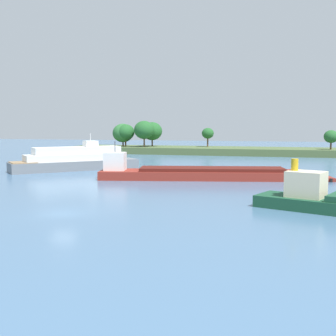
% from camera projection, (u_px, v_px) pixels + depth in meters
% --- Properties ---
extents(ground_plane, '(400.00, 400.00, 0.00)m').
position_uv_depth(ground_plane, '(63.00, 213.00, 40.98)').
color(ground_plane, '#476B8E').
extents(treeline_island, '(85.41, 16.75, 9.78)m').
position_uv_depth(treeline_island, '(196.00, 146.00, 128.58)').
color(treeline_island, '#4C6038').
rests_on(treeline_island, ground).
extents(cargo_barge, '(32.22, 12.43, 5.93)m').
position_uv_depth(cargo_barge, '(197.00, 173.00, 67.28)').
color(cargo_barge, maroon).
rests_on(cargo_barge, ground).
extents(tugboat, '(10.92, 7.64, 4.99)m').
position_uv_depth(tugboat, '(310.00, 197.00, 42.74)').
color(tugboat, '#19472D').
rests_on(tugboat, ground).
extents(fishing_skiff, '(2.56, 5.37, 1.04)m').
position_uv_depth(fishing_skiff, '(326.00, 178.00, 66.08)').
color(fishing_skiff, maroon).
rests_on(fishing_skiff, ground).
extents(small_motorboat, '(4.24, 6.01, 0.96)m').
position_uv_depth(small_motorboat, '(68.00, 162.00, 96.76)').
color(small_motorboat, maroon).
rests_on(small_motorboat, ground).
extents(white_riverboat, '(20.49, 20.39, 6.87)m').
position_uv_depth(white_riverboat, '(76.00, 160.00, 80.86)').
color(white_riverboat, slate).
rests_on(white_riverboat, ground).
extents(channel_buoy_red, '(0.70, 0.70, 1.90)m').
position_uv_depth(channel_buoy_red, '(41.00, 161.00, 91.06)').
color(channel_buoy_red, red).
rests_on(channel_buoy_red, ground).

